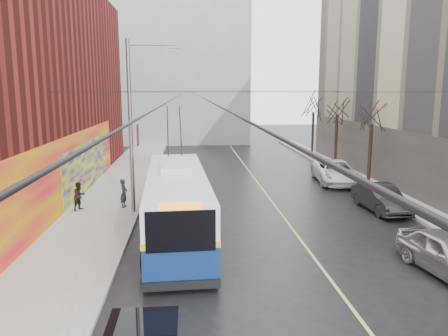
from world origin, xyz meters
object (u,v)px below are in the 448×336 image
(streetlight_pole, at_px, (134,123))
(tree_mid, at_px, (338,105))
(tree_near, at_px, (372,113))
(tree_far, at_px, (314,104))
(trolleybus, at_px, (177,202))
(pedestrian_b, at_px, (80,196))
(parked_car_c, at_px, (336,172))
(parked_car_b, at_px, (381,198))
(pedestrian_a, at_px, (124,193))
(following_car, at_px, (185,174))

(streetlight_pole, relative_size, tree_mid, 1.35)
(tree_near, distance_m, tree_far, 14.00)
(streetlight_pole, bearing_deg, trolleybus, -58.81)
(trolleybus, relative_size, pedestrian_b, 7.86)
(tree_mid, xyz_separation_m, parked_car_c, (-2.00, -6.02, -4.46))
(streetlight_pole, height_order, parked_car_b, streetlight_pole)
(trolleybus, xyz_separation_m, parked_car_c, (10.90, 10.68, -0.76))
(pedestrian_a, bearing_deg, pedestrian_b, 108.69)
(pedestrian_b, bearing_deg, following_car, -7.45)
(streetlight_pole, height_order, tree_far, streetlight_pole)
(following_car, distance_m, pedestrian_a, 6.94)
(parked_car_b, bearing_deg, pedestrian_b, 174.01)
(parked_car_c, xyz_separation_m, pedestrian_a, (-13.92, -6.05, 0.14))
(tree_mid, bearing_deg, trolleybus, -127.68)
(tree_far, distance_m, parked_car_b, 20.96)
(pedestrian_b, bearing_deg, tree_mid, -22.58)
(tree_far, distance_m, parked_car_c, 13.87)
(streetlight_pole, xyz_separation_m, pedestrian_a, (-0.78, 0.93, -3.91))
(following_car, bearing_deg, streetlight_pole, -108.68)
(following_car, height_order, pedestrian_b, pedestrian_b)
(tree_far, bearing_deg, tree_near, -90.00)
(tree_near, bearing_deg, streetlight_pole, -158.38)
(tree_near, relative_size, following_car, 1.42)
(parked_car_c, bearing_deg, trolleybus, -129.22)
(following_car, bearing_deg, parked_car_b, -34.16)
(trolleybus, bearing_deg, streetlight_pole, 118.46)
(tree_near, height_order, tree_far, tree_far)
(parked_car_b, xyz_separation_m, pedestrian_a, (-13.92, 1.32, 0.21))
(tree_mid, xyz_separation_m, following_car, (-12.65, -5.96, -4.49))
(tree_far, xyz_separation_m, following_car, (-12.65, -12.96, -4.38))
(streetlight_pole, height_order, tree_mid, streetlight_pole)
(following_car, bearing_deg, pedestrian_a, -117.35)
(streetlight_pole, bearing_deg, pedestrian_b, 169.89)
(tree_near, height_order, tree_mid, tree_mid)
(streetlight_pole, bearing_deg, following_car, 70.55)
(tree_mid, relative_size, following_car, 1.49)
(parked_car_b, height_order, parked_car_c, parked_car_c)
(trolleybus, xyz_separation_m, parked_car_b, (10.90, 3.31, -0.83))
(parked_car_c, distance_m, pedestrian_b, 17.43)
(tree_mid, distance_m, trolleybus, 21.42)
(following_car, bearing_deg, tree_near, -3.94)
(tree_mid, height_order, tree_far, tree_mid)
(streetlight_pole, distance_m, tree_far, 25.09)
(tree_mid, distance_m, tree_far, 7.00)
(tree_near, relative_size, parked_car_c, 1.12)
(tree_near, relative_size, pedestrian_b, 4.21)
(tree_near, relative_size, tree_far, 0.97)
(tree_near, distance_m, tree_mid, 7.01)
(parked_car_b, distance_m, following_car, 12.99)
(parked_car_b, distance_m, parked_car_c, 7.38)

